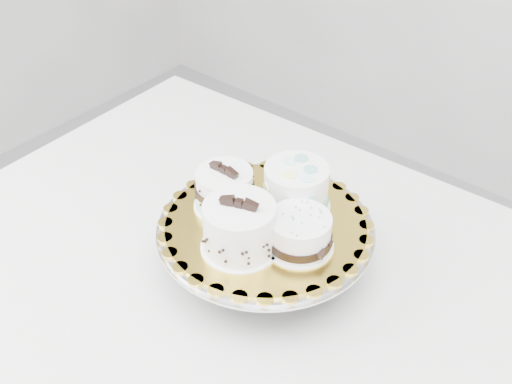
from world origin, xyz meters
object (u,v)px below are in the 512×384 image
Objects in this scene: cake_board at (266,224)px; cake_banded at (225,191)px; cake_dots at (296,187)px; cake_swirl at (240,228)px; cake_stand at (265,239)px; cake_ribbon at (300,233)px; table at (274,305)px.

cake_banded is at bearing -174.02° from cake_board.
cake_banded is 0.12m from cake_dots.
cake_banded is at bearing 123.76° from cake_swirl.
cake_swirl is (0.00, -0.07, 0.07)m from cake_stand.
cake_board is at bearing 163.88° from cake_ribbon.
cake_ribbon is at bearing -6.91° from cake_stand.
cake_swirl reaches higher than cake_board.
cake_ribbon is (0.06, -0.08, -0.01)m from cake_dots.
cake_swirl is 0.10m from cake_banded.
cake_dots is (0.00, 0.14, 0.00)m from cake_swirl.
cake_banded reaches higher than table.
cake_swirl is 1.35× the size of cake_banded.
cake_dots is at bearing 121.30° from cake_ribbon.
cake_stand is 2.61× the size of cake_dots.
cake_ribbon is at bearing -0.61° from cake_banded.
cake_stand is at bearing 168.00° from table.
cake_swirl reaches higher than table.
cake_dots is (0.09, 0.07, 0.01)m from cake_banded.
cake_dots is (0.01, 0.07, 0.04)m from cake_board.
cake_dots reaches higher than cake_ribbon.
table is 3.62× the size of cake_stand.
cake_stand is (-0.02, 0.00, 0.14)m from table.
cake_stand is 0.03m from cake_board.
cake_board is 0.08m from cake_swirl.
cake_stand is 1.09× the size of cake_board.
cake_dots is at bearing 81.74° from cake_stand.
cake_ribbon is (0.07, 0.06, -0.01)m from cake_swirl.
cake_board is 0.08m from cake_dots.
cake_stand reaches higher than table.
table is at bearing -57.33° from cake_dots.
cake_banded is at bearing -118.86° from cake_dots.
table is 0.23m from cake_banded.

